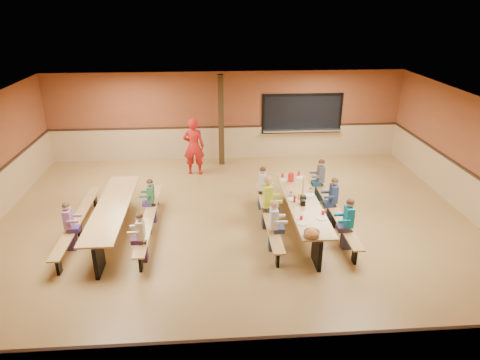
{
  "coord_description": "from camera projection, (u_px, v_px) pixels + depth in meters",
  "views": [
    {
      "loc": [
        -0.56,
        -9.23,
        5.2
      ],
      "look_at": [
        0.12,
        0.25,
        1.15
      ],
      "focal_mm": 32.0,
      "sensor_mm": 36.0,
      "label": 1
    }
  ],
  "objects": [
    {
      "name": "seated_child_char_right",
      "position": [
        320.0,
        180.0,
        11.74
      ],
      "size": [
        0.36,
        0.29,
        1.18
      ],
      "primitive_type": null,
      "color": "#4A4E54",
      "rests_on": "ground"
    },
    {
      "name": "seated_child_purple_sec",
      "position": [
        69.0,
        226.0,
        9.41
      ],
      "size": [
        0.33,
        0.27,
        1.14
      ],
      "primitive_type": null,
      "color": "#93598A",
      "rests_on": "ground"
    },
    {
      "name": "room_envelope",
      "position": [
        236.0,
        202.0,
        10.27
      ],
      "size": [
        12.04,
        10.04,
        3.02
      ],
      "color": "brown",
      "rests_on": "ground"
    },
    {
      "name": "chip_bowl",
      "position": [
        312.0,
        233.0,
        8.65
      ],
      "size": [
        0.32,
        0.32,
        0.15
      ],
      "primitive_type": null,
      "color": "orange",
      "rests_on": "cafeteria_table_main"
    },
    {
      "name": "seated_adult_yellow",
      "position": [
        268.0,
        203.0,
        10.3
      ],
      "size": [
        0.42,
        0.35,
        1.32
      ],
      "primitive_type": null,
      "color": "#C0D325",
      "rests_on": "ground"
    },
    {
      "name": "cafeteria_table_second",
      "position": [
        113.0,
        214.0,
        10.04
      ],
      "size": [
        1.91,
        3.7,
        0.74
      ],
      "color": "#B38247",
      "rests_on": "ground"
    },
    {
      "name": "standing_woman",
      "position": [
        194.0,
        146.0,
        13.41
      ],
      "size": [
        0.69,
        0.48,
        1.82
      ],
      "primitive_type": "imported",
      "rotation": [
        0.0,
        0.0,
        3.07
      ],
      "color": "red",
      "rests_on": "ground"
    },
    {
      "name": "place_settings",
      "position": [
        303.0,
        199.0,
        10.19
      ],
      "size": [
        0.65,
        3.3,
        0.11
      ],
      "primitive_type": null,
      "color": "beige",
      "rests_on": "cafeteria_table_main"
    },
    {
      "name": "condiment_ketchup",
      "position": [
        295.0,
        199.0,
        10.1
      ],
      "size": [
        0.06,
        0.06,
        0.17
      ],
      "primitive_type": "cylinder",
      "color": "#B2140F",
      "rests_on": "cafeteria_table_main"
    },
    {
      "name": "napkin_dispenser",
      "position": [
        303.0,
        203.0,
        9.97
      ],
      "size": [
        0.1,
        0.14,
        0.13
      ],
      "primitive_type": "cube",
      "color": "black",
      "rests_on": "cafeteria_table_main"
    },
    {
      "name": "punch_pitcher",
      "position": [
        291.0,
        177.0,
        11.26
      ],
      "size": [
        0.16,
        0.16,
        0.22
      ],
      "primitive_type": "cylinder",
      "color": "red",
      "rests_on": "cafeteria_table_main"
    },
    {
      "name": "seated_child_navy_right",
      "position": [
        333.0,
        201.0,
        10.56
      ],
      "size": [
        0.36,
        0.29,
        1.18
      ],
      "primitive_type": null,
      "color": "navy",
      "rests_on": "ground"
    },
    {
      "name": "structural_post",
      "position": [
        221.0,
        121.0,
        13.98
      ],
      "size": [
        0.18,
        0.18,
        3.0
      ],
      "primitive_type": "cube",
      "color": "black",
      "rests_on": "ground"
    },
    {
      "name": "table_paddle",
      "position": [
        303.0,
        193.0,
        10.28
      ],
      "size": [
        0.16,
        0.16,
        0.56
      ],
      "color": "black",
      "rests_on": "cafeteria_table_main"
    },
    {
      "name": "seated_child_tan_sec",
      "position": [
        141.0,
        238.0,
        8.98
      ],
      "size": [
        0.33,
        0.27,
        1.12
      ],
      "primitive_type": null,
      "color": "beige",
      "rests_on": "ground"
    },
    {
      "name": "seated_child_grey_left",
      "position": [
        262.0,
        188.0,
        11.27
      ],
      "size": [
        0.35,
        0.29,
        1.17
      ],
      "primitive_type": null,
      "color": "silver",
      "rests_on": "ground"
    },
    {
      "name": "condiment_mustard",
      "position": [
        299.0,
        196.0,
        10.24
      ],
      "size": [
        0.06,
        0.06,
        0.17
      ],
      "primitive_type": "cylinder",
      "color": "yellow",
      "rests_on": "cafeteria_table_main"
    },
    {
      "name": "ground",
      "position": [
        236.0,
        227.0,
        10.54
      ],
      "size": [
        12.0,
        12.0,
        0.0
      ],
      "primitive_type": "plane",
      "color": "olive",
      "rests_on": "ground"
    },
    {
      "name": "cafeteria_table_main",
      "position": [
        302.0,
        209.0,
        10.29
      ],
      "size": [
        1.91,
        3.7,
        0.74
      ],
      "color": "#B38247",
      "rests_on": "ground"
    },
    {
      "name": "seated_child_white_left",
      "position": [
        274.0,
        226.0,
        9.38
      ],
      "size": [
        0.36,
        0.29,
        1.19
      ],
      "primitive_type": null,
      "color": "white",
      "rests_on": "ground"
    },
    {
      "name": "seated_child_green_sec",
      "position": [
        151.0,
        201.0,
        10.6
      ],
      "size": [
        0.33,
        0.27,
        1.13
      ],
      "primitive_type": null,
      "color": "#2C653D",
      "rests_on": "ground"
    },
    {
      "name": "kitchen_pass_through",
      "position": [
        302.0,
        115.0,
        14.68
      ],
      "size": [
        2.78,
        0.28,
        1.38
      ],
      "color": "black",
      "rests_on": "ground"
    },
    {
      "name": "seated_child_teal_right",
      "position": [
        348.0,
        224.0,
        9.44
      ],
      "size": [
        0.36,
        0.3,
        1.2
      ],
      "primitive_type": null,
      "color": "#0F779E",
      "rests_on": "ground"
    }
  ]
}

